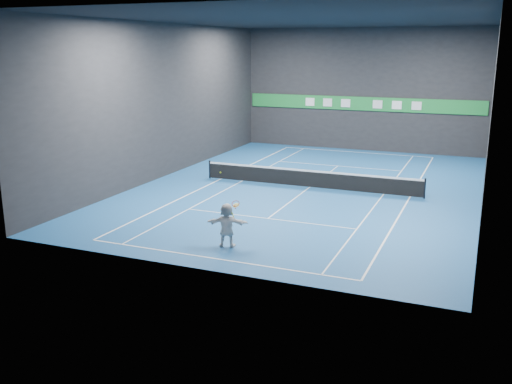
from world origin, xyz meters
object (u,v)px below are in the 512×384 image
at_px(tennis_net, 309,178).
at_px(tennis_racket, 235,205).
at_px(tennis_ball, 220,173).
at_px(player, 227,225).

height_order(tennis_net, tennis_racket, tennis_racket).
bearing_deg(tennis_racket, tennis_ball, 176.43).
height_order(tennis_ball, tennis_net, tennis_ball).
bearing_deg(tennis_ball, player, -16.98).
bearing_deg(tennis_ball, tennis_racket, -3.57).
height_order(player, tennis_racket, tennis_racket).
distance_m(player, tennis_ball, 2.08).
relative_size(player, tennis_racket, 2.43).
xyz_separation_m(tennis_ball, tennis_net, (0.42, 10.41, -2.39)).
relative_size(tennis_ball, tennis_racket, 0.10).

